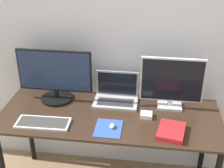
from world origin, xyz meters
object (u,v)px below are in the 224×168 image
at_px(mouse, 112,126).
at_px(book, 171,131).
at_px(laptop, 116,94).
at_px(power_brick, 146,115).
at_px(keyboard, 43,123).
at_px(monitor_right, 172,83).
at_px(monitor_left, 55,76).

height_order(mouse, book, book).
xyz_separation_m(laptop, mouse, (0.02, -0.38, -0.04)).
distance_m(book, power_brick, 0.25).
distance_m(laptop, keyboard, 0.62).
height_order(monitor_right, book, monitor_right).
relative_size(monitor_right, power_brick, 5.49).
bearing_deg(monitor_left, book, -20.92).
bearing_deg(mouse, laptop, 92.79).
height_order(laptop, keyboard, laptop).
bearing_deg(book, mouse, 179.10).
xyz_separation_m(book, power_brick, (-0.17, 0.18, -0.00)).
distance_m(monitor_left, monitor_right, 0.90).
bearing_deg(laptop, monitor_right, -5.76).
distance_m(mouse, book, 0.40).
height_order(monitor_left, power_brick, monitor_left).
height_order(laptop, mouse, laptop).
relative_size(laptop, power_brick, 4.01).
bearing_deg(mouse, monitor_left, 145.77).
bearing_deg(monitor_left, monitor_right, 0.01).
relative_size(laptop, keyboard, 0.89).
relative_size(monitor_right, book, 1.90).
relative_size(book, power_brick, 2.89).
height_order(book, power_brick, book).
bearing_deg(power_brick, laptop, 140.01).
bearing_deg(keyboard, monitor_right, 21.59).
relative_size(laptop, book, 1.38).
xyz_separation_m(monitor_right, mouse, (-0.40, -0.34, -0.19)).
bearing_deg(keyboard, book, 0.64).
bearing_deg(keyboard, mouse, 1.90).
bearing_deg(book, monitor_left, 159.08).
bearing_deg(monitor_right, power_brick, -136.28).
distance_m(monitor_right, laptop, 0.45).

